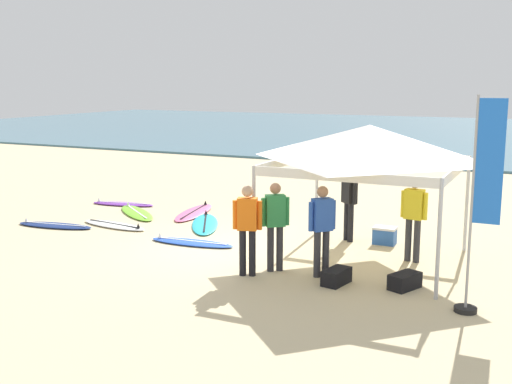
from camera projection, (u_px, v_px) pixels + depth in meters
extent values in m
plane|color=beige|center=(233.00, 249.00, 13.57)|extent=(80.00, 80.00, 0.00)
cube|color=teal|center=(457.00, 133.00, 42.32)|extent=(80.00, 36.00, 0.10)
cylinder|color=#B7B7BC|center=(254.00, 220.00, 11.74)|extent=(0.07, 0.07, 2.05)
cylinder|color=#B7B7BC|center=(439.00, 240.00, 10.29)|extent=(0.07, 0.07, 2.05)
cylinder|color=#B7B7BC|center=(317.00, 191.00, 14.74)|extent=(0.07, 0.07, 2.05)
cylinder|color=#B7B7BC|center=(467.00, 204.00, 13.29)|extent=(0.07, 0.07, 2.05)
cube|color=white|center=(341.00, 177.00, 10.85)|extent=(3.39, 0.03, 0.18)
cube|color=white|center=(389.00, 156.00, 13.85)|extent=(3.39, 0.03, 0.18)
cube|color=white|center=(289.00, 160.00, 13.08)|extent=(0.03, 3.39, 0.18)
cube|color=white|center=(457.00, 170.00, 11.63)|extent=(0.03, 3.39, 0.18)
pyramid|color=white|center=(369.00, 143.00, 12.28)|extent=(3.51, 3.51, 0.70)
ellipsoid|color=white|center=(114.00, 225.00, 15.67)|extent=(2.07, 0.80, 0.07)
cube|color=black|center=(114.00, 224.00, 15.66)|extent=(1.70, 0.27, 0.01)
cone|color=black|center=(138.00, 225.00, 15.20)|extent=(0.09, 0.09, 0.12)
ellipsoid|color=#23B2CC|center=(205.00, 224.00, 15.79)|extent=(1.71, 2.39, 0.07)
cube|color=black|center=(205.00, 222.00, 15.79)|extent=(1.01, 1.79, 0.01)
cone|color=black|center=(206.00, 212.00, 16.73)|extent=(0.09, 0.09, 0.12)
ellipsoid|color=#7AD12D|center=(137.00, 213.00, 17.11)|extent=(2.16, 1.89, 0.07)
cube|color=white|center=(137.00, 211.00, 17.11)|extent=(1.54, 1.23, 0.01)
cone|color=white|center=(128.00, 203.00, 17.92)|extent=(0.09, 0.09, 0.12)
ellipsoid|color=navy|center=(55.00, 225.00, 15.63)|extent=(2.12, 0.85, 0.07)
cube|color=white|center=(55.00, 224.00, 15.63)|extent=(1.74, 0.30, 0.01)
cone|color=white|center=(26.00, 219.00, 15.86)|extent=(0.09, 0.09, 0.12)
ellipsoid|color=purple|center=(123.00, 204.00, 18.34)|extent=(1.99, 0.85, 0.07)
cube|color=white|center=(123.00, 203.00, 18.33)|extent=(1.62, 0.33, 0.01)
cone|color=white|center=(99.00, 199.00, 18.53)|extent=(0.09, 0.09, 0.12)
ellipsoid|color=blue|center=(192.00, 242.00, 13.99)|extent=(2.03, 0.67, 0.07)
cube|color=white|center=(192.00, 241.00, 13.98)|extent=(1.70, 0.16, 0.01)
cone|color=white|center=(160.00, 235.00, 14.27)|extent=(0.09, 0.09, 0.12)
ellipsoid|color=pink|center=(194.00, 212.00, 17.15)|extent=(1.11, 2.47, 0.07)
cube|color=black|center=(194.00, 211.00, 17.15)|extent=(0.45, 2.00, 0.01)
cone|color=black|center=(205.00, 202.00, 18.07)|extent=(0.09, 0.09, 0.12)
cylinder|color=black|center=(243.00, 253.00, 11.68)|extent=(0.13, 0.13, 0.88)
cylinder|color=black|center=(252.00, 253.00, 11.66)|extent=(0.13, 0.13, 0.88)
cube|color=orange|center=(247.00, 214.00, 11.54)|extent=(0.41, 0.32, 0.60)
sphere|color=tan|center=(247.00, 191.00, 11.46)|extent=(0.21, 0.21, 0.21)
cylinder|color=orange|center=(235.00, 215.00, 11.57)|extent=(0.09, 0.09, 0.54)
cylinder|color=orange|center=(260.00, 215.00, 11.51)|extent=(0.09, 0.09, 0.54)
cylinder|color=#2D2D33|center=(417.00, 241.00, 12.53)|extent=(0.13, 0.13, 0.88)
cylinder|color=#2D2D33|center=(408.00, 240.00, 12.63)|extent=(0.13, 0.13, 0.88)
cube|color=yellow|center=(414.00, 204.00, 12.45)|extent=(0.39, 0.28, 0.60)
sphere|color=tan|center=(415.00, 183.00, 12.37)|extent=(0.21, 0.21, 0.21)
cylinder|color=yellow|center=(425.00, 206.00, 12.32)|extent=(0.09, 0.09, 0.54)
cylinder|color=yellow|center=(403.00, 204.00, 12.58)|extent=(0.09, 0.09, 0.54)
cylinder|color=#2D2D33|center=(270.00, 249.00, 11.94)|extent=(0.13, 0.13, 0.88)
cylinder|color=#2D2D33|center=(280.00, 248.00, 11.98)|extent=(0.13, 0.13, 0.88)
cube|color=#2D8C47|center=(275.00, 211.00, 11.83)|extent=(0.42, 0.39, 0.60)
sphere|color=#9E7051|center=(275.00, 188.00, 11.76)|extent=(0.21, 0.21, 0.21)
cylinder|color=#2D8C47|center=(263.00, 212.00, 11.79)|extent=(0.09, 0.09, 0.54)
cylinder|color=#2D8C47|center=(287.00, 211.00, 11.88)|extent=(0.09, 0.09, 0.54)
cylinder|color=black|center=(347.00, 221.00, 14.28)|extent=(0.13, 0.13, 0.88)
cylinder|color=black|center=(351.00, 223.00, 14.11)|extent=(0.13, 0.13, 0.88)
cube|color=black|center=(349.00, 190.00, 14.06)|extent=(0.41, 0.41, 0.60)
sphere|color=tan|center=(350.00, 171.00, 13.99)|extent=(0.21, 0.21, 0.21)
cylinder|color=black|center=(344.00, 189.00, 14.28)|extent=(0.09, 0.09, 0.54)
cylinder|color=black|center=(355.00, 192.00, 13.86)|extent=(0.09, 0.09, 0.54)
cylinder|color=#2D2D33|center=(317.00, 254.00, 11.58)|extent=(0.13, 0.13, 0.88)
cylinder|color=#2D2D33|center=(326.00, 253.00, 11.65)|extent=(0.13, 0.13, 0.88)
cube|color=#2851B2|center=(322.00, 215.00, 11.48)|extent=(0.41, 0.41, 0.60)
sphere|color=#9E7051|center=(323.00, 192.00, 11.41)|extent=(0.21, 0.21, 0.21)
cylinder|color=#2851B2|center=(311.00, 217.00, 11.40)|extent=(0.09, 0.09, 0.54)
cylinder|color=#2851B2|center=(333.00, 215.00, 11.57)|extent=(0.09, 0.09, 0.54)
cylinder|color=#99999E|center=(472.00, 206.00, 9.60)|extent=(0.04, 0.04, 3.40)
cube|color=blue|center=(490.00, 162.00, 9.39)|extent=(0.40, 0.02, 1.90)
cylinder|color=black|center=(465.00, 309.00, 9.90)|extent=(0.36, 0.36, 0.08)
cube|color=black|center=(336.00, 276.00, 11.23)|extent=(0.43, 0.65, 0.28)
cube|color=black|center=(405.00, 281.00, 10.97)|extent=(0.53, 0.68, 0.28)
cube|color=#2D60B7|center=(385.00, 237.00, 13.97)|extent=(0.48, 0.34, 0.34)
cube|color=white|center=(385.00, 228.00, 13.93)|extent=(0.50, 0.36, 0.05)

